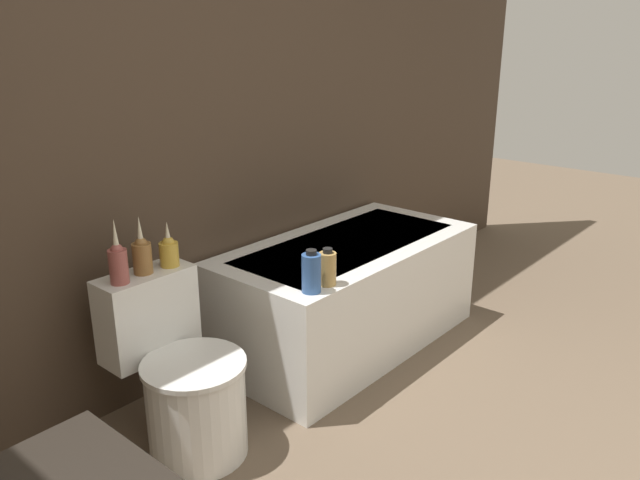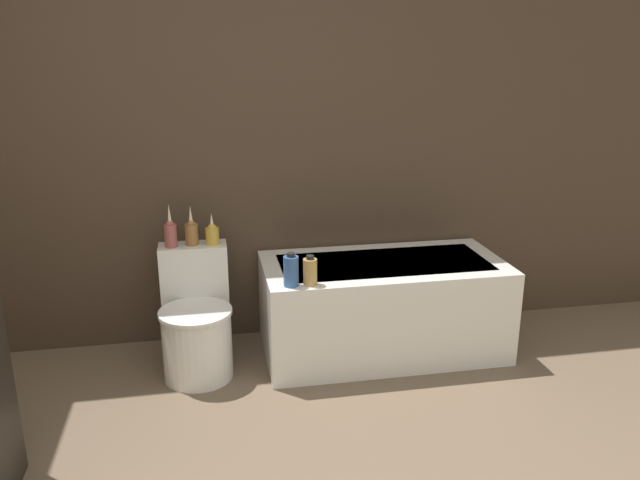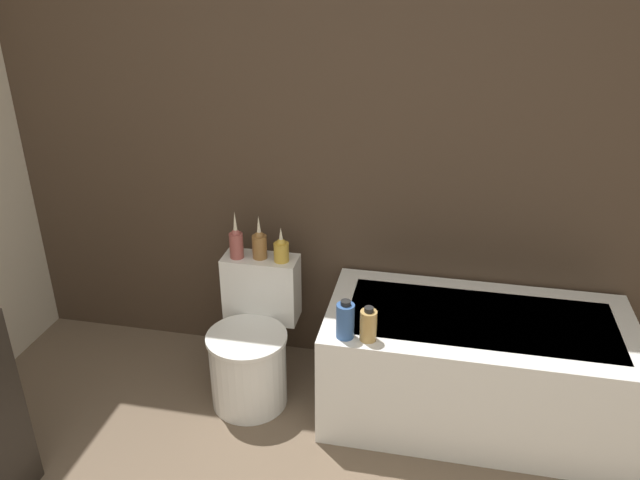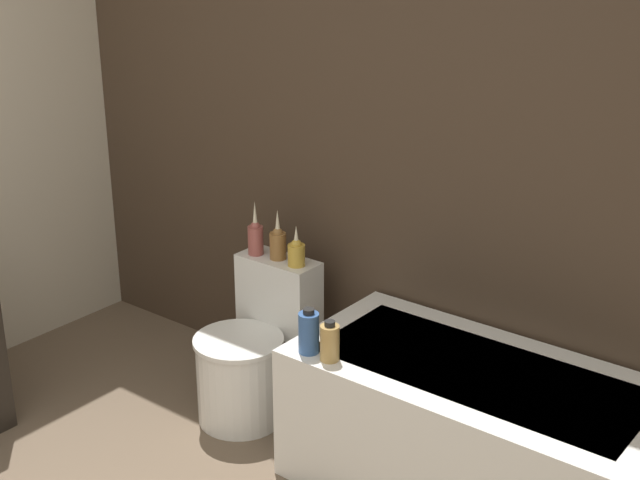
# 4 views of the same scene
# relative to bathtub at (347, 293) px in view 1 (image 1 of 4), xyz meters

# --- Properties ---
(wall_back_tiled) EXTENTS (6.40, 0.06, 2.60)m
(wall_back_tiled) POSITION_rel_bathtub_xyz_m (-0.83, 0.40, 1.02)
(wall_back_tiled) COLOR #423326
(wall_back_tiled) RESTS_ON ground_plane
(bathtub) EXTENTS (1.41, 0.70, 0.56)m
(bathtub) POSITION_rel_bathtub_xyz_m (0.00, 0.00, 0.00)
(bathtub) COLOR white
(bathtub) RESTS_ON ground
(toilet) EXTENTS (0.40, 0.56, 0.69)m
(toilet) POSITION_rel_bathtub_xyz_m (-1.09, -0.05, 0.00)
(toilet) COLOR white
(toilet) RESTS_ON ground
(vase_gold) EXTENTS (0.07, 0.07, 0.25)m
(vase_gold) POSITION_rel_bathtub_xyz_m (-1.21, 0.12, 0.49)
(vase_gold) COLOR #994C47
(vase_gold) RESTS_ON toilet
(vase_silver) EXTENTS (0.07, 0.07, 0.23)m
(vase_silver) POSITION_rel_bathtub_xyz_m (-1.09, 0.14, 0.48)
(vase_silver) COLOR olive
(vase_silver) RESTS_ON toilet
(vase_bronze) EXTENTS (0.08, 0.08, 0.18)m
(vase_bronze) POSITION_rel_bathtub_xyz_m (-0.98, 0.13, 0.47)
(vase_bronze) COLOR gold
(vase_bronze) RESTS_ON toilet
(shampoo_bottle_tall) EXTENTS (0.08, 0.08, 0.18)m
(shampoo_bottle_tall) POSITION_rel_bathtub_xyz_m (-0.59, -0.27, 0.36)
(shampoo_bottle_tall) COLOR #335999
(shampoo_bottle_tall) RESTS_ON bathtub
(shampoo_bottle_short) EXTENTS (0.07, 0.07, 0.16)m
(shampoo_bottle_short) POSITION_rel_bathtub_xyz_m (-0.49, -0.27, 0.35)
(shampoo_bottle_short) COLOR tan
(shampoo_bottle_short) RESTS_ON bathtub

